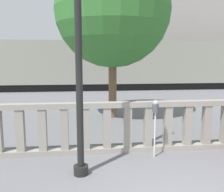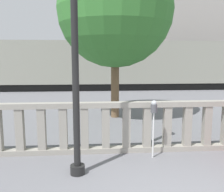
{
  "view_description": "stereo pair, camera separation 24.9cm",
  "coord_description": "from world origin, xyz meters",
  "views": [
    {
      "loc": [
        -1.69,
        -3.32,
        2.48
      ],
      "look_at": [
        -0.86,
        4.02,
        1.37
      ],
      "focal_mm": 40.0,
      "sensor_mm": 36.0,
      "label": 1
    },
    {
      "loc": [
        -1.44,
        -3.35,
        2.48
      ],
      "look_at": [
        -0.86,
        4.02,
        1.37
      ],
      "focal_mm": 40.0,
      "sensor_mm": 36.0,
      "label": 2
    }
  ],
  "objects": [
    {
      "name": "balustrade",
      "position": [
        -0.0,
        3.02,
        0.68
      ],
      "size": [
        12.08,
        0.24,
        1.36
      ],
      "color": "gray",
      "rests_on": "ground"
    },
    {
      "name": "parking_meter",
      "position": [
        0.07,
        2.59,
        1.17
      ],
      "size": [
        0.16,
        0.16,
        1.47
      ],
      "color": "silver",
      "rests_on": "ground"
    },
    {
      "name": "building_block",
      "position": [
        11.57,
        27.19,
        7.16
      ],
      "size": [
        9.97,
        7.43,
        14.31
      ],
      "color": "gray",
      "rests_on": "ground"
    },
    {
      "name": "tree_left",
      "position": [
        -0.49,
        7.11,
        4.45
      ],
      "size": [
        4.7,
        4.7,
        6.81
      ],
      "color": "brown",
      "rests_on": "ground"
    },
    {
      "name": "train_far",
      "position": [
        -1.73,
        26.82,
        1.8
      ],
      "size": [
        26.84,
        2.68,
        4.04
      ],
      "color": "black",
      "rests_on": "ground"
    },
    {
      "name": "lamppost",
      "position": [
        -1.78,
        1.81,
        3.61
      ],
      "size": [
        0.34,
        0.34,
        6.65
      ],
      "color": "black",
      "rests_on": "ground"
    },
    {
      "name": "train_near",
      "position": [
        1.91,
        17.09,
        2.01
      ],
      "size": [
        28.67,
        2.94,
        4.45
      ],
      "color": "black",
      "rests_on": "ground"
    }
  ]
}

